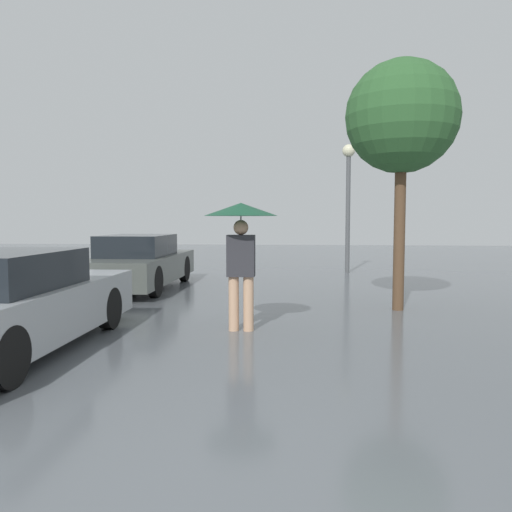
# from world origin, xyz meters

# --- Properties ---
(pedestrian) EXTENTS (1.09, 1.09, 1.91)m
(pedestrian) POSITION_xyz_m (-0.35, 4.65, 1.52)
(pedestrian) COLOR tan
(pedestrian) RESTS_ON ground_plane
(parked_car_nearest) EXTENTS (1.67, 4.39, 1.27)m
(parked_car_nearest) POSITION_xyz_m (-3.11, 3.24, 0.60)
(parked_car_nearest) COLOR #9EA3A8
(parked_car_nearest) RESTS_ON ground_plane
(parked_car_farthest) EXTENTS (1.69, 4.55, 1.29)m
(parked_car_farthest) POSITION_xyz_m (-3.28, 9.07, 0.61)
(parked_car_farthest) COLOR #4C514C
(parked_car_farthest) RESTS_ON ground_plane
(tree) EXTENTS (2.02, 2.02, 4.51)m
(tree) POSITION_xyz_m (2.35, 6.59, 3.47)
(tree) COLOR brown
(tree) RESTS_ON ground_plane
(street_lamp) EXTENTS (0.39, 0.39, 3.96)m
(street_lamp) POSITION_xyz_m (2.08, 12.97, 2.72)
(street_lamp) COLOR #515456
(street_lamp) RESTS_ON ground_plane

